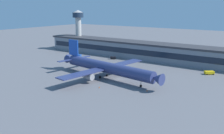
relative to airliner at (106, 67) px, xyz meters
name	(u,v)px	position (x,y,z in m)	size (l,w,h in m)	color
ground_plane	(119,79)	(6.47, 1.89, -5.47)	(600.00, 600.00, 0.00)	slate
terminal_building	(163,52)	(6.47, 54.32, 0.18)	(191.12, 16.23, 11.25)	gray
airliner	(106,67)	(0.00, 0.00, 0.00)	(63.14, 54.42, 16.91)	navy
control_tower	(78,25)	(-70.29, 57.52, 14.60)	(8.86, 8.86, 32.20)	#B7B7B2
baggage_tug	(113,58)	(-23.61, 40.24, -4.38)	(4.12, 3.50, 1.85)	black
pushback_tractor	(209,72)	(40.43, 36.65, -4.42)	(5.38, 5.02, 1.75)	yellow
belt_loader	(78,55)	(-49.04, 32.53, -4.31)	(6.50, 2.39, 1.95)	#2651A5
traffic_cone_0	(147,90)	(26.13, -6.52, -5.10)	(0.59, 0.59, 0.73)	#F2590C
traffic_cone_1	(99,87)	(6.81, -14.31, -5.13)	(0.54, 0.54, 0.67)	#F2590C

